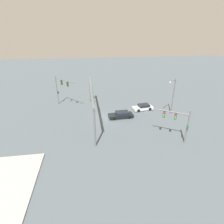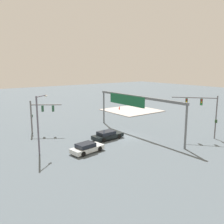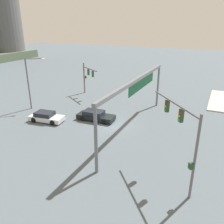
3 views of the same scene
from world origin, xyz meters
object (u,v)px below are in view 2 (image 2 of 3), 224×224
object	(u,v)px
traffic_signal_near_corner	(204,108)
traffic_signal_opposite_side	(39,112)
sedan_car_waiting_far	(107,135)
streetlamp_curved_arm	(39,120)
fire_hydrant_on_curb	(119,108)
sedan_car_approaching	(87,148)

from	to	relation	value
traffic_signal_near_corner	traffic_signal_opposite_side	bearing A→B (deg)	6.23
traffic_signal_near_corner	sedan_car_waiting_far	world-z (taller)	traffic_signal_near_corner
traffic_signal_opposite_side	streetlamp_curved_arm	distance (m)	9.85
sedan_car_waiting_far	fire_hydrant_on_curb	xyz separation A→B (m)	(17.32, -16.05, -0.09)
streetlamp_curved_arm	fire_hydrant_on_curb	size ratio (longest dim) A/B	10.03
sedan_car_waiting_far	streetlamp_curved_arm	bearing A→B (deg)	177.31
sedan_car_approaching	sedan_car_waiting_far	distance (m)	6.08
sedan_car_approaching	traffic_signal_opposite_side	bearing A→B (deg)	88.16
streetlamp_curved_arm	traffic_signal_opposite_side	bearing A→B (deg)	30.40
sedan_car_approaching	sedan_car_waiting_far	bearing A→B (deg)	21.47
traffic_signal_near_corner	streetlamp_curved_arm	size ratio (longest dim) A/B	0.89
traffic_signal_opposite_side	fire_hydrant_on_curb	xyz separation A→B (m)	(8.25, -22.66, -2.92)
traffic_signal_near_corner	fire_hydrant_on_curb	world-z (taller)	traffic_signal_near_corner
sedan_car_approaching	fire_hydrant_on_curb	xyz separation A→B (m)	(20.32, -21.34, -0.09)
traffic_signal_opposite_side	streetlamp_curved_arm	world-z (taller)	streetlamp_curved_arm
traffic_signal_opposite_side	streetlamp_curved_arm	xyz separation A→B (m)	(-9.20, 3.43, 0.80)
traffic_signal_near_corner	traffic_signal_opposite_side	world-z (taller)	traffic_signal_near_corner
traffic_signal_near_corner	sedan_car_approaching	size ratio (longest dim) A/B	1.43
streetlamp_curved_arm	fire_hydrant_on_curb	bearing A→B (deg)	-5.35
traffic_signal_opposite_side	sedan_car_waiting_far	xyz separation A→B (m)	(-9.07, -6.61, -2.83)
streetlamp_curved_arm	fire_hydrant_on_curb	world-z (taller)	streetlamp_curved_arm
traffic_signal_near_corner	sedan_car_waiting_far	xyz separation A→B (m)	(7.92, 11.63, -3.88)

